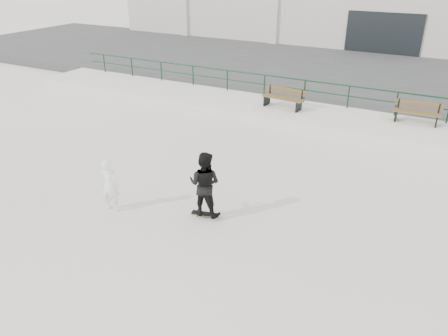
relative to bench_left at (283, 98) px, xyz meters
The scene contains 9 objects.
ground 9.71m from the bench_left, 80.89° to the right, with size 120.00×120.00×0.00m, color beige.
ledge 1.67m from the bench_left, ahead, with size 30.00×3.00×0.50m, color silver.
parking_strip 8.62m from the bench_left, 79.76° to the left, with size 60.00×14.00×0.50m, color #393939.
railing 2.01m from the bench_left, 39.51° to the left, with size 28.00×0.06×1.03m.
bench_left is the anchor object (origin of this frame).
bench_right 5.47m from the bench_left, ahead, with size 1.83×0.58×0.84m.
skateboard 8.83m from the bench_left, 82.62° to the right, with size 0.81×0.38×0.09m.
standing_skater 8.78m from the bench_left, 82.62° to the right, with size 0.90×0.70×1.86m, color black.
seated_skater 9.76m from the bench_left, 98.28° to the right, with size 0.58×0.38×1.58m, color white.
Camera 1 is at (4.99, -8.07, 6.57)m, focal length 35.00 mm.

